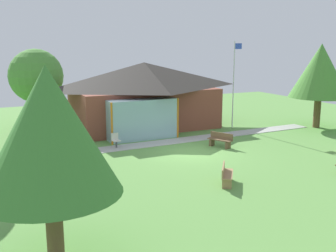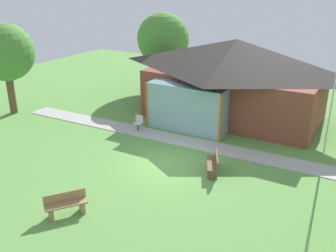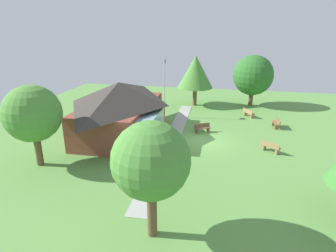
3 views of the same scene
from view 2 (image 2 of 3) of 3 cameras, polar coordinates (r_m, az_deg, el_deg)
The scene contains 9 objects.
ground_plane at distance 17.59m, azimuth -0.26°, elevation -5.73°, with size 44.00×44.00×0.00m, color #609947.
pavilion at distance 22.92m, azimuth 9.60°, elevation 7.00°, with size 10.86×7.05×4.70m.
footpath at distance 19.78m, azimuth 3.77°, elevation -2.53°, with size 21.95×1.30×0.03m, color #ADADA8.
flagpole at distance 18.92m, azimuth 23.60°, elevation 5.41°, with size 0.64×0.08×6.17m.
bench_rear_near_path at distance 16.82m, azimuth 6.74°, elevation -5.69°, with size 1.06×1.54×0.84m.
bench_front_center at distance 14.44m, azimuth -14.93°, elevation -11.23°, with size 1.24×1.47×0.84m.
patio_chair_west at distance 21.31m, azimuth -4.43°, elevation 0.41°, with size 0.49×0.49×0.86m.
tree_behind_pavilion_left at distance 28.74m, azimuth -0.72°, elevation 12.76°, with size 3.82×3.82×5.66m.
tree_west_hedge at distance 25.16m, azimuth -23.05°, elevation 10.00°, with size 3.45×3.45×5.53m.
Camera 2 is at (7.92, -13.52, 7.99)m, focal length 41.01 mm.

